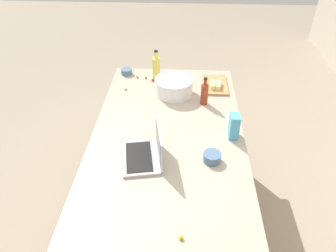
{
  "coord_description": "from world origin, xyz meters",
  "views": [
    {
      "loc": [
        1.71,
        0.09,
        2.25
      ],
      "look_at": [
        0.0,
        0.0,
        0.95
      ],
      "focal_mm": 34.52,
      "sensor_mm": 36.0,
      "label": 1
    }
  ],
  "objects_px": {
    "bottle_oil": "(156,68)",
    "ramekin_small": "(212,157)",
    "cutting_board": "(215,85)",
    "laptop": "(147,153)",
    "bottle_soy": "(204,94)",
    "butter_stick_left": "(213,85)",
    "mixing_bowl_large": "(174,86)",
    "butter_stick_right": "(218,85)",
    "ramekin_medium": "(127,71)",
    "candy_bag": "(234,126)"
  },
  "relations": [
    {
      "from": "laptop",
      "to": "candy_bag",
      "type": "xyz_separation_m",
      "value": [
        -0.24,
        0.55,
        0.04
      ]
    },
    {
      "from": "mixing_bowl_large",
      "to": "butter_stick_right",
      "type": "xyz_separation_m",
      "value": [
        -0.09,
        0.36,
        -0.03
      ]
    },
    {
      "from": "bottle_oil",
      "to": "cutting_board",
      "type": "relative_size",
      "value": 0.83
    },
    {
      "from": "bottle_soy",
      "to": "butter_stick_right",
      "type": "relative_size",
      "value": 2.0
    },
    {
      "from": "laptop",
      "to": "bottle_soy",
      "type": "bearing_deg",
      "value": 149.68
    },
    {
      "from": "mixing_bowl_large",
      "to": "butter_stick_left",
      "type": "relative_size",
      "value": 2.75
    },
    {
      "from": "bottle_oil",
      "to": "butter_stick_right",
      "type": "height_order",
      "value": "bottle_oil"
    },
    {
      "from": "butter_stick_right",
      "to": "ramekin_medium",
      "type": "bearing_deg",
      "value": -105.54
    },
    {
      "from": "butter_stick_right",
      "to": "ramekin_small",
      "type": "relative_size",
      "value": 1.01
    },
    {
      "from": "bottle_soy",
      "to": "ramekin_small",
      "type": "distance_m",
      "value": 0.64
    },
    {
      "from": "laptop",
      "to": "ramekin_medium",
      "type": "bearing_deg",
      "value": -164.93
    },
    {
      "from": "laptop",
      "to": "mixing_bowl_large",
      "type": "distance_m",
      "value": 0.78
    },
    {
      "from": "laptop",
      "to": "butter_stick_left",
      "type": "relative_size",
      "value": 3.12
    },
    {
      "from": "ramekin_medium",
      "to": "bottle_soy",
      "type": "bearing_deg",
      "value": 56.06
    },
    {
      "from": "laptop",
      "to": "butter_stick_left",
      "type": "bearing_deg",
      "value": 152.46
    },
    {
      "from": "ramekin_small",
      "to": "bottle_oil",
      "type": "bearing_deg",
      "value": -157.15
    },
    {
      "from": "butter_stick_left",
      "to": "ramekin_small",
      "type": "xyz_separation_m",
      "value": [
        0.86,
        -0.05,
        -0.01
      ]
    },
    {
      "from": "laptop",
      "to": "cutting_board",
      "type": "distance_m",
      "value": 1.02
    },
    {
      "from": "laptop",
      "to": "ramekin_small",
      "type": "height_order",
      "value": "laptop"
    },
    {
      "from": "bottle_oil",
      "to": "butter_stick_right",
      "type": "distance_m",
      "value": 0.53
    },
    {
      "from": "bottle_oil",
      "to": "cutting_board",
      "type": "height_order",
      "value": "bottle_oil"
    },
    {
      "from": "cutting_board",
      "to": "ramekin_medium",
      "type": "distance_m",
      "value": 0.78
    },
    {
      "from": "bottle_soy",
      "to": "ramekin_small",
      "type": "relative_size",
      "value": 2.02
    },
    {
      "from": "cutting_board",
      "to": "butter_stick_left",
      "type": "xyz_separation_m",
      "value": [
        0.05,
        -0.02,
        0.03
      ]
    },
    {
      "from": "butter_stick_left",
      "to": "ramekin_medium",
      "type": "relative_size",
      "value": 1.17
    },
    {
      "from": "mixing_bowl_large",
      "to": "bottle_oil",
      "type": "distance_m",
      "value": 0.27
    },
    {
      "from": "bottle_soy",
      "to": "ramekin_medium",
      "type": "bearing_deg",
      "value": -123.94
    },
    {
      "from": "bottle_oil",
      "to": "ramekin_small",
      "type": "bearing_deg",
      "value": 22.85
    },
    {
      "from": "butter_stick_right",
      "to": "ramekin_small",
      "type": "distance_m",
      "value": 0.86
    },
    {
      "from": "bottle_soy",
      "to": "ramekin_small",
      "type": "height_order",
      "value": "bottle_soy"
    },
    {
      "from": "laptop",
      "to": "cutting_board",
      "type": "xyz_separation_m",
      "value": [
        -0.91,
        0.47,
        -0.04
      ]
    },
    {
      "from": "laptop",
      "to": "ramekin_medium",
      "type": "xyz_separation_m",
      "value": [
        -1.08,
        -0.29,
        -0.02
      ]
    },
    {
      "from": "laptop",
      "to": "butter_stick_left",
      "type": "distance_m",
      "value": 0.97
    },
    {
      "from": "bottle_oil",
      "to": "ramekin_medium",
      "type": "distance_m",
      "value": 0.3
    },
    {
      "from": "cutting_board",
      "to": "ramekin_small",
      "type": "distance_m",
      "value": 0.91
    },
    {
      "from": "laptop",
      "to": "candy_bag",
      "type": "distance_m",
      "value": 0.6
    },
    {
      "from": "ramekin_medium",
      "to": "mixing_bowl_large",
      "type": "bearing_deg",
      "value": 53.88
    },
    {
      "from": "laptop",
      "to": "mixing_bowl_large",
      "type": "bearing_deg",
      "value": 169.81
    },
    {
      "from": "butter_stick_right",
      "to": "ramekin_small",
      "type": "height_order",
      "value": "same"
    },
    {
      "from": "candy_bag",
      "to": "laptop",
      "type": "bearing_deg",
      "value": -66.11
    },
    {
      "from": "bottle_oil",
      "to": "butter_stick_left",
      "type": "height_order",
      "value": "bottle_oil"
    },
    {
      "from": "mixing_bowl_large",
      "to": "bottle_soy",
      "type": "relative_size",
      "value": 1.38
    },
    {
      "from": "bottle_oil",
      "to": "ramekin_medium",
      "type": "bearing_deg",
      "value": -109.29
    },
    {
      "from": "mixing_bowl_large",
      "to": "ramekin_small",
      "type": "bearing_deg",
      "value": 18.61
    },
    {
      "from": "bottle_soy",
      "to": "ramekin_small",
      "type": "bearing_deg",
      "value": 2.27
    },
    {
      "from": "butter_stick_right",
      "to": "ramekin_medium",
      "type": "relative_size",
      "value": 1.17
    },
    {
      "from": "ramekin_medium",
      "to": "bottle_oil",
      "type": "bearing_deg",
      "value": 70.71
    },
    {
      "from": "cutting_board",
      "to": "butter_stick_left",
      "type": "distance_m",
      "value": 0.06
    },
    {
      "from": "butter_stick_left",
      "to": "butter_stick_right",
      "type": "xyz_separation_m",
      "value": [
        0.0,
        0.05,
        0.0
      ]
    },
    {
      "from": "mixing_bowl_large",
      "to": "bottle_soy",
      "type": "distance_m",
      "value": 0.27
    }
  ]
}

